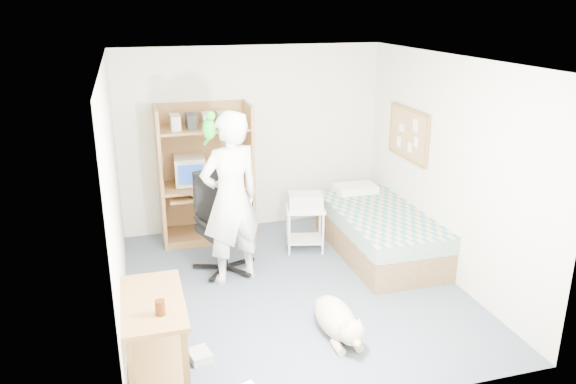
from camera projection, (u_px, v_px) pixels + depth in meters
The scene contains 20 objects.
floor at pixel (294, 288), 6.26m from camera, with size 4.00×4.00×0.00m, color #404957.
wall_back at pixel (252, 139), 7.68m from camera, with size 3.60×0.02×2.50m, color silver.
wall_right at pixel (447, 168), 6.33m from camera, with size 0.02×4.00×2.50m, color silver.
wall_left at pixel (115, 197), 5.39m from camera, with size 0.02×4.00×2.50m, color silver.
ceiling at pixel (295, 59), 5.46m from camera, with size 3.60×4.00×0.02m, color white.
computer_hutch at pixel (206, 179), 7.39m from camera, with size 1.20×0.63×1.80m.
bed at pixel (379, 231), 7.07m from camera, with size 1.02×2.02×0.66m.
side_desk at pixel (155, 328), 4.60m from camera, with size 0.50×1.00×0.75m.
corkboard at pixel (408, 134), 7.08m from camera, with size 0.04×0.94×0.66m.
office_chair at pixel (222, 236), 6.60m from camera, with size 0.67×0.68×1.18m.
person at pixel (231, 199), 6.16m from camera, with size 0.71×0.47×1.96m, color white.
parrot at pixel (209, 127), 5.86m from camera, with size 0.14×0.25×0.40m.
dog at pixel (338, 320), 5.32m from camera, with size 0.35×1.04×0.39m.
printer_cart at pixel (305, 222), 7.12m from camera, with size 0.55×0.48×0.58m.
printer at pixel (305, 201), 7.03m from camera, with size 0.42×0.32×0.18m, color beige.
crt_monitor at pixel (190, 170), 7.31m from camera, with size 0.41×0.43×0.37m.
keyboard at pixel (209, 193), 7.30m from camera, with size 0.45×0.16×0.03m, color beige.
pencil_cup at pixel (236, 178), 7.42m from camera, with size 0.08×0.08×0.12m, color yellow.
drink_glass at pixel (160, 308), 4.29m from camera, with size 0.08×0.08×0.12m, color #3F1D0A.
floor_box_b at pixel (200, 356), 5.00m from camera, with size 0.18×0.22×0.08m, color #B4B5B0.
Camera 1 is at (-1.60, -5.35, 3.03)m, focal length 35.00 mm.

